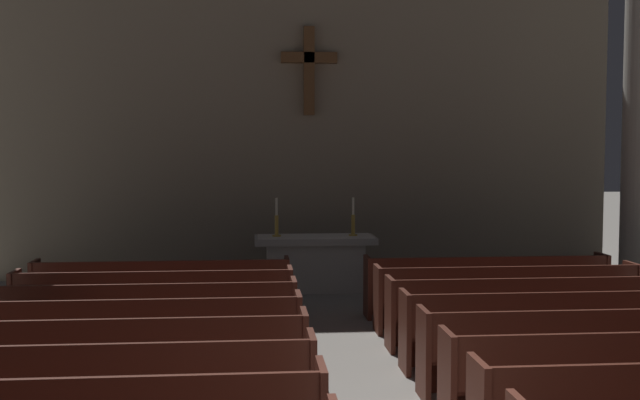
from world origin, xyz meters
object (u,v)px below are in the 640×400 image
at_px(pew_left_row_3, 99,392).
at_px(pew_right_row_4, 598,350).
at_px(pew_right_row_6, 532,311).
at_px(pew_right_row_5, 561,329).
at_px(candlestick_right, 353,223).
at_px(pew_left_row_8, 163,290).
at_px(candlestick_left, 277,224).
at_px(altar, 315,262).
at_px(pew_left_row_4, 118,361).
at_px(pew_left_row_5, 133,338).
at_px(pew_left_row_6, 145,319).
at_px(pew_right_row_8, 487,285).
at_px(pew_right_row_7, 507,297).
at_px(pew_left_row_7, 154,303).

bearing_deg(pew_left_row_3, pew_right_row_4, 11.13).
bearing_deg(pew_right_row_6, pew_right_row_5, -90.00).
bearing_deg(pew_right_row_4, pew_right_row_6, 90.00).
height_order(pew_right_row_4, candlestick_right, candlestick_right).
bearing_deg(pew_left_row_8, candlestick_left, 52.62).
height_order(pew_right_row_6, altar, altar).
height_order(pew_left_row_4, pew_left_row_5, same).
xyz_separation_m(pew_left_row_4, candlestick_right, (3.19, 6.27, 0.76)).
distance_m(pew_left_row_5, pew_left_row_6, 0.98).
xyz_separation_m(pew_right_row_4, candlestick_left, (-3.19, 6.27, 0.76)).
xyz_separation_m(pew_left_row_5, pew_right_row_6, (4.98, 0.98, 0.00)).
height_order(pew_left_row_6, pew_right_row_8, same).
bearing_deg(pew_left_row_8, pew_left_row_6, -90.00).
xyz_separation_m(pew_left_row_3, pew_left_row_5, (0.00, 1.96, 0.00)).
xyz_separation_m(pew_right_row_5, pew_right_row_8, (0.00, 2.94, 0.00)).
distance_m(candlestick_left, candlestick_right, 1.40).
height_order(pew_right_row_7, pew_right_row_8, same).
xyz_separation_m(pew_left_row_5, pew_left_row_6, (0.00, 0.98, 0.00)).
xyz_separation_m(pew_left_row_3, pew_right_row_6, (4.98, 2.94, 0.00)).
relative_size(pew_left_row_7, pew_right_row_5, 1.00).
bearing_deg(pew_right_row_4, altar, 111.69).
height_order(pew_right_row_6, candlestick_right, candlestick_right).
height_order(pew_left_row_4, pew_left_row_8, same).
xyz_separation_m(pew_left_row_4, pew_right_row_4, (4.98, 0.00, 0.00)).
bearing_deg(candlestick_left, pew_left_row_8, -127.38).
height_order(pew_left_row_4, pew_right_row_8, same).
height_order(pew_left_row_5, pew_right_row_5, same).
height_order(pew_right_row_4, pew_right_row_7, same).
bearing_deg(pew_left_row_3, pew_left_row_7, 90.00).
height_order(pew_left_row_4, candlestick_right, candlestick_right).
xyz_separation_m(pew_right_row_6, candlestick_left, (-3.19, 4.31, 0.76)).
bearing_deg(altar, pew_right_row_8, -43.26).
bearing_deg(altar, pew_right_row_7, -53.15).
xyz_separation_m(pew_left_row_7, candlestick_right, (3.19, 3.33, 0.76)).
distance_m(pew_right_row_5, candlestick_right, 5.63).
height_order(pew_left_row_3, pew_right_row_7, same).
bearing_deg(pew_left_row_6, pew_right_row_6, 0.00).
xyz_separation_m(pew_left_row_4, candlestick_left, (1.79, 6.27, 0.76)).
height_order(pew_right_row_5, pew_right_row_6, same).
relative_size(pew_left_row_4, candlestick_right, 5.43).
bearing_deg(altar, pew_right_row_6, -59.94).
bearing_deg(pew_right_row_8, candlestick_right, 127.38).
xyz_separation_m(pew_left_row_5, pew_right_row_8, (4.98, 2.94, 0.00)).
xyz_separation_m(pew_left_row_3, pew_right_row_7, (4.98, 3.92, 0.00)).
height_order(pew_left_row_4, pew_right_row_4, same).
bearing_deg(pew_right_row_7, pew_right_row_5, -90.00).
height_order(pew_right_row_7, candlestick_right, candlestick_right).
xyz_separation_m(pew_left_row_6, candlestick_left, (1.79, 4.31, 0.76)).
xyz_separation_m(pew_right_row_8, altar, (-2.49, 2.35, 0.06)).
relative_size(pew_left_row_3, candlestick_left, 5.43).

